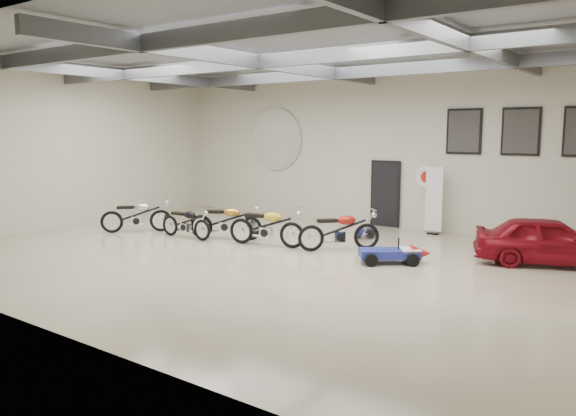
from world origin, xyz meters
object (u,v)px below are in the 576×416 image
Objects in this scene: banner_stand at (434,202)px; vintage_car at (549,241)px; motorcycle_silver at (136,215)px; motorcycle_black at (186,222)px; motorcycle_yellow at (266,225)px; motorcycle_gold at (226,220)px; go_kart at (396,250)px; motorcycle_red at (339,229)px.

banner_stand is 0.59× the size of vintage_car.
banner_stand is 0.95× the size of motorcycle_silver.
motorcycle_yellow is at bearing 10.33° from motorcycle_black.
motorcycle_black is 1.20m from motorcycle_gold.
vintage_car is at bearing -31.95° from motorcycle_silver.
motorcycle_yellow is 1.28× the size of go_kart.
go_kart is at bearing -40.02° from motorcycle_silver.
banner_stand is 0.90× the size of motorcycle_yellow.
motorcycle_black is 0.88× the size of motorcycle_red.
motorcycle_yellow is at bearing 146.66° from go_kart.
motorcycle_black is at bearing -175.63° from motorcycle_gold.
banner_stand is at bearing -12.73° from motorcycle_silver.
banner_stand is 5.32m from motorcycle_yellow.
go_kart is (3.73, 0.22, -0.26)m from motorcycle_yellow.
motorcycle_red is at bearing 87.15° from vintage_car.
vintage_car is (2.97, 1.97, 0.26)m from go_kart.
go_kart is (8.28, 0.93, -0.23)m from motorcycle_silver.
banner_stand is 3.87m from motorcycle_red.
motorcycle_silver is 0.99× the size of motorcycle_gold.
motorcycle_yellow is at bearing 153.61° from motorcycle_red.
banner_stand reaches higher than motorcycle_silver.
motorcycle_silver is at bearing 170.54° from motorcycle_gold.
motorcycle_yellow reaches higher than motorcycle_silver.
banner_stand reaches higher than motorcycle_gold.
motorcycle_yellow is 1.02× the size of motorcycle_red.
go_kart is (1.83, -0.45, -0.25)m from motorcycle_red.
motorcycle_yellow is at bearing -27.42° from motorcycle_gold.
vintage_car reaches higher than motorcycle_silver.
motorcycle_gold is 0.97× the size of motorcycle_yellow.
motorcycle_silver is at bearing -144.03° from banner_stand.
banner_stand is 0.93× the size of motorcycle_red.
motorcycle_gold is at bearing 144.71° from go_kart.
motorcycle_gold is 1.56m from motorcycle_yellow.
motorcycle_yellow is at bearing -37.63° from motorcycle_silver.
motorcycle_gold is 0.64× the size of vintage_car.
motorcycle_gold is at bearing -134.83° from banner_stand.
motorcycle_gold is (-4.59, -4.26, -0.44)m from banner_stand.
motorcycle_yellow is at bearing 87.76° from vintage_car.
motorcycle_silver is 0.63× the size of vintage_car.
go_kart is at bearing -78.14° from banner_stand.
go_kart is at bearing 6.17° from motorcycle_black.
vintage_car reaches higher than motorcycle_red.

